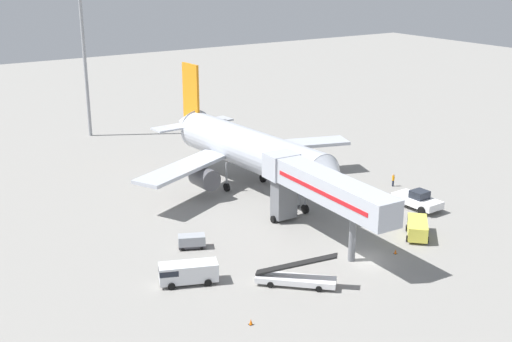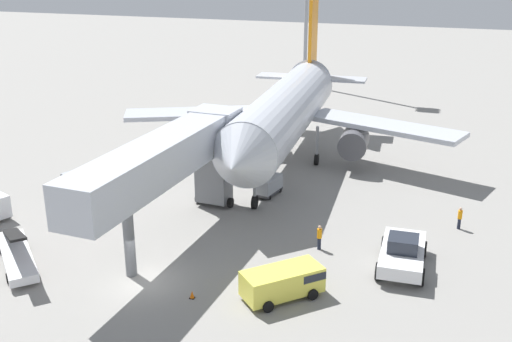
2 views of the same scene
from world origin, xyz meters
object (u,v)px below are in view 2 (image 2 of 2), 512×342
Objects in this scene: service_van_outer_left at (284,281)px; ground_crew_worker_midground at (319,237)px; belt_loader_truck at (17,253)px; baggage_cart_near_left at (269,185)px; baggage_cart_near_right at (77,182)px; safety_cone_alpha at (192,295)px; pushback_tug at (402,253)px; jet_bridge at (172,159)px; airplane_at_gate at (286,111)px; ground_crew_worker_foreground at (460,218)px.

service_van_outer_left reaches higher than ground_crew_worker_midground.
belt_loader_truck is at bearing -154.45° from ground_crew_worker_midground.
baggage_cart_near_left is at bearing 111.56° from service_van_outer_left.
ground_crew_worker_midground is (22.24, -3.85, 0.16)m from baggage_cart_near_right.
baggage_cart_near_left reaches higher than safety_cone_alpha.
pushback_tug is at bearing 35.02° from safety_cone_alpha.
jet_bridge is 11.42m from ground_crew_worker_midground.
belt_loader_truck is (-10.70, -25.21, -4.49)m from airplane_at_gate.
belt_loader_truck reaches higher than service_van_outer_left.
baggage_cart_near_left is (0.97, -8.15, -4.39)m from airplane_at_gate.
pushback_tug is at bearing -113.82° from ground_crew_worker_foreground.
ground_crew_worker_foreground is 0.96× the size of ground_crew_worker_midground.
service_van_outer_left is 24.19m from baggage_cart_near_right.
pushback_tug is 15.21m from baggage_cart_near_left.
airplane_at_gate reaches higher than jet_bridge.
belt_loader_truck reaches higher than pushback_tug.
service_van_outer_left is at bearing -125.25° from ground_crew_worker_foreground.
ground_crew_worker_midground is at bearing -9.82° from baggage_cart_near_right.
ground_crew_worker_midground is 3.72× the size of safety_cone_alpha.
pushback_tug is 8.50m from service_van_outer_left.
pushback_tug reaches higher than baggage_cart_near_left.
ground_crew_worker_foreground is at bearing 5.12° from baggage_cart_near_right.
safety_cone_alpha is (12.55, -0.01, -0.55)m from belt_loader_truck.
baggage_cart_near_right is 20.86m from safety_cone_alpha.
belt_loader_truck reaches higher than ground_crew_worker_midground.
service_van_outer_left is 16.33m from ground_crew_worker_foreground.
safety_cone_alpha is (-5.08, -1.97, -0.82)m from service_van_outer_left.
service_van_outer_left is 10.06× the size of safety_cone_alpha.
jet_bridge is (-2.73, -18.17, 0.67)m from airplane_at_gate.
ground_crew_worker_foreground is (19.09, 8.26, -5.04)m from jet_bridge.
safety_cone_alpha is at bearing -85.80° from airplane_at_gate.
belt_loader_truck is 13.59× the size of safety_cone_alpha.
service_van_outer_left is (-6.14, -5.89, -0.02)m from pushback_tug.
pushback_tug reaches higher than ground_crew_worker_foreground.
jet_bridge is 10.17m from safety_cone_alpha.
service_van_outer_left is 2.83× the size of ground_crew_worker_foreground.
airplane_at_gate reaches higher than ground_crew_worker_foreground.
ground_crew_worker_midground is (-8.95, -6.64, 0.04)m from ground_crew_worker_foreground.
baggage_cart_near_left is at bearing 69.72° from jet_bridge.
airplane_at_gate is at bearing 106.61° from service_van_outer_left.
ground_crew_worker_midground is at bearing 171.91° from pushback_tug.
airplane_at_gate reaches higher than service_van_outer_left.
baggage_cart_near_right is at bearing -139.42° from airplane_at_gate.
baggage_cart_near_right is (-27.90, 4.66, -0.29)m from pushback_tug.
ground_crew_worker_foreground reaches higher than baggage_cart_near_left.
safety_cone_alpha is (-11.22, -7.86, -0.84)m from pushback_tug.
ground_crew_worker_foreground is (9.43, 13.33, -0.15)m from service_van_outer_left.
safety_cone_alpha is at bearing -36.87° from baggage_cart_near_right.
ground_crew_worker_foreground is 3.56× the size of safety_cone_alpha.
baggage_cart_near_left is (-5.96, 15.10, -0.18)m from service_van_outer_left.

